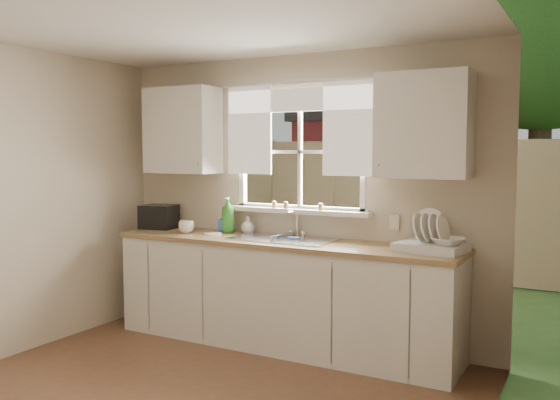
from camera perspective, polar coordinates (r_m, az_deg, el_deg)
The scene contains 20 objects.
room_walls at distance 3.54m, azimuth -13.52°, elevation -2.19°, with size 3.62×4.02×2.50m.
ceiling at distance 3.66m, azimuth -13.20°, elevation 17.94°, with size 3.60×4.00×0.02m, color silver.
window at distance 5.23m, azimuth 1.86°, elevation 2.85°, with size 1.38×0.16×1.06m.
curtains at distance 5.19m, azimuth 1.61°, elevation 7.78°, with size 1.50×0.03×0.81m.
base_cabinets at distance 5.09m, azimuth 0.16°, elevation -9.15°, with size 3.00×0.62×0.87m, color silver.
countertop at distance 5.00m, azimuth 0.17°, elevation -4.09°, with size 3.04×0.65×0.04m, color olive.
upper_cabinet_left at distance 5.71m, azimuth -9.37°, elevation 6.60°, with size 0.70×0.33×0.80m, color silver.
upper_cabinet_right at distance 4.65m, azimuth 13.68°, elevation 6.98°, with size 0.70×0.33×0.80m, color silver.
wall_outlet at distance 4.91m, azimuth 10.95°, elevation -2.10°, with size 0.08×0.01×0.12m, color beige.
sill_jars at distance 5.21m, azimuth 1.28°, elevation -0.53°, with size 0.50×0.04×0.06m.
backyard at distance 11.37m, azimuth 19.95°, elevation 13.55°, with size 20.00×10.00×6.13m.
sink at distance 5.04m, azimuth 0.34°, elevation -4.62°, with size 0.88×0.52×0.40m.
dish_rack at distance 4.56m, azimuth 14.32°, elevation -3.98°, with size 0.53×0.43×0.31m.
bowl at distance 4.48m, azimuth 15.85°, elevation -3.84°, with size 0.23×0.23×0.06m, color silver.
soap_bottle_a at distance 5.45m, azimuth -5.03°, elevation -1.44°, with size 0.13×0.13×0.33m, color #2F8029.
soap_bottle_b at distance 5.48m, azimuth -5.46°, elevation -2.18°, with size 0.08×0.08×0.18m, color #2D55AA.
soap_bottle_c at distance 5.39m, azimuth -3.11°, elevation -2.41°, with size 0.12×0.12×0.16m, color #EEE0C4.
saucer at distance 5.36m, azimuth -6.48°, elevation -3.25°, with size 0.16×0.16×0.01m, color white.
cup at distance 5.50m, azimuth -9.00°, elevation -2.56°, with size 0.14×0.14×0.11m, color white.
black_appliance at distance 5.85m, azimuth -11.57°, elevation -1.59°, with size 0.31×0.27×0.23m, color black.
Camera 1 is at (2.37, -2.66, 1.65)m, focal length 38.00 mm.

